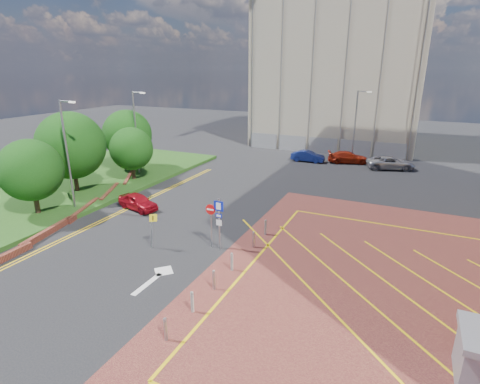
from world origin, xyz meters
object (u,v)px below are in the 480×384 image
Objects in this scene: lamp_left_near at (67,151)px; car_red_back at (348,157)px; tree_a at (31,170)px; sign_cluster at (216,218)px; tree_c at (131,149)px; tree_d at (127,134)px; lamp_left_far at (136,129)px; car_silver_back at (390,163)px; car_red_left at (138,202)px; tree_b at (71,146)px; car_blue_back at (308,156)px; warning_sign at (152,226)px; lamp_back at (356,123)px.

lamp_left_near reaches higher than car_red_back.
tree_a reaches higher than sign_cluster.
tree_d reaches higher than tree_c.
sign_cluster is at bearing -4.56° from lamp_left_near.
car_silver_back is (22.86, 13.32, -3.98)m from lamp_left_far.
lamp_left_far reaches higher than tree_c.
tree_d is 1.70× the size of car_red_left.
tree_b is 1.38× the size of tree_c.
car_red_left is at bearing 158.71° from car_blue_back.
tree_a is 31.83m from car_red_back.
car_silver_back is (11.59, 25.94, -0.75)m from warning_sign.
tree_a reaches higher than car_silver_back.
tree_d reaches higher than tree_a.
tree_d is 0.76× the size of lamp_left_far.
sign_cluster reaches higher than car_silver_back.
lamp_left_far reaches higher than car_silver_back.
lamp_left_far is 18.58m from sign_cluster.
tree_c is at bearing 68.20° from tree_b.
lamp_left_near is at bearing 120.32° from car_silver_back.
tree_d is 20.74m from sign_cluster.
lamp_left_near is at bearing 164.19° from warning_sign.
tree_a is 1.19× the size of car_red_back.
lamp_back reaches higher than tree_d.
lamp_left_near is at bearing -69.65° from tree_d.
tree_d is 0.76× the size of lamp_left_near.
tree_d reaches higher than car_red_back.
car_red_back is 0.92× the size of car_silver_back.
lamp_back is 2.50× the size of sign_cluster.
lamp_back is 6.30m from car_silver_back.
lamp_left_near is 30.80m from lamp_back.
lamp_left_far is at bearing 110.75° from car_red_back.
car_blue_back is at bearing 89.06° from car_red_back.
tree_a is 0.80× the size of tree_b.
sign_cluster reaches higher than car_red_back.
warning_sign is (9.27, -2.63, -3.23)m from lamp_left_near.
car_red_left is (6.11, -7.72, -4.05)m from lamp_left_far.
car_red_left is at bearing 136.51° from warning_sign.
warning_sign reaches higher than car_red_back.
lamp_left_near is 6.20m from car_red_left.
lamp_left_near is 29.44m from car_red_back.
lamp_back is 2.24× the size of car_red_left.
warning_sign is (13.35, -13.63, -2.44)m from tree_d.
car_silver_back is at bearing 48.18° from lamp_left_near.
tree_d is at bearing 110.35° from lamp_left_near.
warning_sign is (11.27, -12.63, -3.23)m from lamp_left_far.
tree_a is 0.68× the size of lamp_left_far.
lamp_back reaches higher than sign_cluster.
tree_c is 2.65m from lamp_left_far.
car_blue_back is (13.47, 24.94, -2.87)m from tree_a.
car_red_back is 4.68m from car_silver_back.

